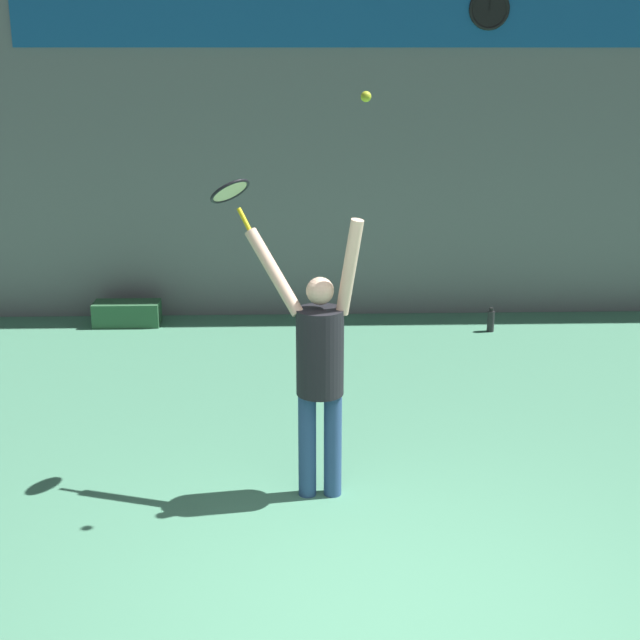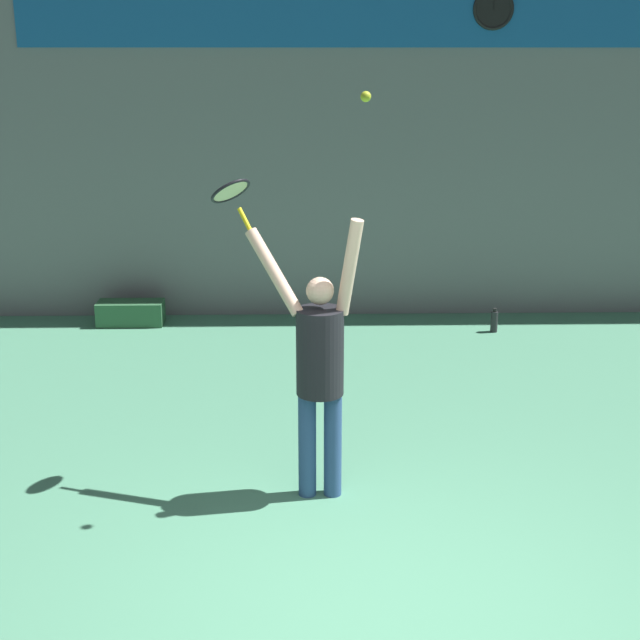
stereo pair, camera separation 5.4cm
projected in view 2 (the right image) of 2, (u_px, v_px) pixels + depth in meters
The scene contains 9 objects.
ground_plane at pixel (382, 628), 5.06m from camera, with size 18.00×18.00×0.00m, color #4C8C6B.
back_wall at pixel (338, 107), 10.37m from camera, with size 18.00×0.10×5.00m.
sponsor_banner at pixel (339, 9), 10.00m from camera, with size 7.27×0.02×0.83m.
scoreboard_clock at pixel (493, 9), 10.02m from camera, with size 0.47×0.04×0.47m.
tennis_player at pixel (319, 363), 6.28m from camera, with size 0.85×0.50×2.07m.
tennis_racket at pixel (232, 193), 6.32m from camera, with size 0.40×0.40×0.37m.
tennis_ball at pixel (366, 97), 5.60m from camera, with size 0.07×0.07×0.07m.
water_bottle at pixel (494, 321), 10.32m from camera, with size 0.08×0.08×0.28m.
equipment_bag at pixel (131, 313), 10.60m from camera, with size 0.78×0.34×0.28m.
Camera 2 is at (-0.45, -4.32, 3.15)m, focal length 50.00 mm.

